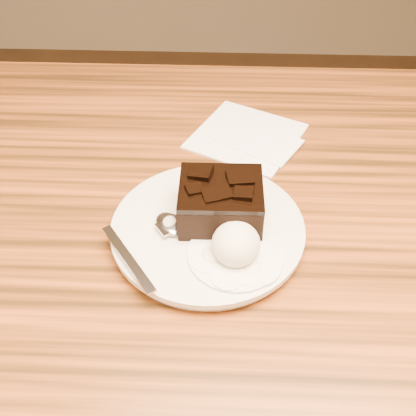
{
  "coord_description": "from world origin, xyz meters",
  "views": [
    {
      "loc": [
        0.01,
        -0.48,
        1.21
      ],
      "look_at": [
        -0.01,
        -0.05,
        0.79
      ],
      "focal_mm": 42.16,
      "sensor_mm": 36.0,
      "label": 1
    }
  ],
  "objects_px": {
    "spoon": "(170,225)",
    "napkin": "(246,135)",
    "plate": "(208,231)",
    "ice_cream_scoop": "(236,244)",
    "brownie": "(221,204)",
    "dining_table": "(215,350)"
  },
  "relations": [
    {
      "from": "dining_table",
      "to": "napkin",
      "type": "distance_m",
      "value": 0.41
    },
    {
      "from": "dining_table",
      "to": "plate",
      "type": "xyz_separation_m",
      "value": [
        -0.01,
        -0.06,
        0.38
      ]
    },
    {
      "from": "dining_table",
      "to": "plate",
      "type": "relative_size",
      "value": 4.94
    },
    {
      "from": "ice_cream_scoop",
      "to": "napkin",
      "type": "distance_m",
      "value": 0.27
    },
    {
      "from": "spoon",
      "to": "napkin",
      "type": "distance_m",
      "value": 0.25
    },
    {
      "from": "spoon",
      "to": "brownie",
      "type": "bearing_deg",
      "value": -17.46
    },
    {
      "from": "plate",
      "to": "napkin",
      "type": "bearing_deg",
      "value": 76.41
    },
    {
      "from": "plate",
      "to": "ice_cream_scoop",
      "type": "bearing_deg",
      "value": -54.28
    },
    {
      "from": "dining_table",
      "to": "ice_cream_scoop",
      "type": "height_order",
      "value": "ice_cream_scoop"
    },
    {
      "from": "dining_table",
      "to": "spoon",
      "type": "xyz_separation_m",
      "value": [
        -0.06,
        -0.06,
        0.4
      ]
    },
    {
      "from": "brownie",
      "to": "ice_cream_scoop",
      "type": "distance_m",
      "value": 0.07
    },
    {
      "from": "dining_table",
      "to": "plate",
      "type": "distance_m",
      "value": 0.39
    },
    {
      "from": "plate",
      "to": "spoon",
      "type": "distance_m",
      "value": 0.05
    },
    {
      "from": "dining_table",
      "to": "plate",
      "type": "bearing_deg",
      "value": -100.9
    },
    {
      "from": "plate",
      "to": "spoon",
      "type": "bearing_deg",
      "value": -172.8
    },
    {
      "from": "napkin",
      "to": "spoon",
      "type": "bearing_deg",
      "value": -113.92
    },
    {
      "from": "napkin",
      "to": "ice_cream_scoop",
      "type": "bearing_deg",
      "value": -93.97
    },
    {
      "from": "plate",
      "to": "dining_table",
      "type": "bearing_deg",
      "value": 79.1
    },
    {
      "from": "dining_table",
      "to": "napkin",
      "type": "relative_size",
      "value": 7.8
    },
    {
      "from": "brownie",
      "to": "dining_table",
      "type": "bearing_deg",
      "value": 96.58
    },
    {
      "from": "dining_table",
      "to": "brownie",
      "type": "relative_size",
      "value": 11.86
    },
    {
      "from": "dining_table",
      "to": "ice_cream_scoop",
      "type": "bearing_deg",
      "value": -77.11
    }
  ]
}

